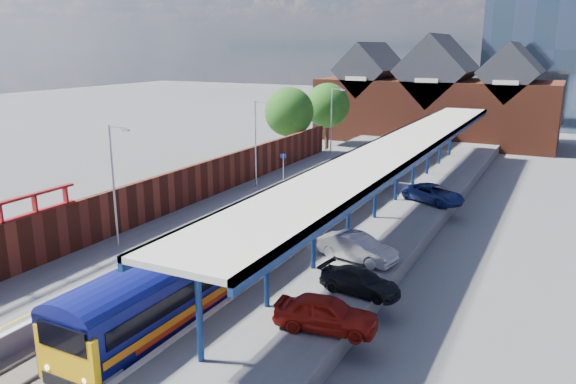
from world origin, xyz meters
name	(u,v)px	position (x,y,z in m)	size (l,w,h in m)	color
ground	(363,186)	(0.00, 30.00, 0.00)	(240.00, 240.00, 0.00)	#5B5B5E
ballast_bed	(318,214)	(0.00, 20.00, 0.03)	(6.00, 76.00, 0.06)	#473D33
rails	(318,213)	(0.00, 20.00, 0.12)	(4.51, 76.00, 0.14)	slate
left_platform	(255,199)	(-5.50, 20.00, 0.50)	(5.00, 76.00, 1.00)	#565659
right_platform	(397,218)	(6.00, 20.00, 0.50)	(6.00, 76.00, 1.00)	#565659
coping_left	(281,196)	(-3.15, 20.00, 1.02)	(0.30, 76.00, 0.05)	silver
coping_right	(358,206)	(3.15, 20.00, 1.02)	(0.30, 76.00, 0.05)	silver
yellow_line	(274,195)	(-3.75, 20.00, 1.01)	(0.14, 76.00, 0.01)	yellow
train	(372,169)	(1.49, 27.76, 2.12)	(3.07, 65.94, 3.45)	navy
canopy	(401,147)	(5.48, 21.95, 5.25)	(4.50, 52.00, 4.48)	navy
lamp_post_b	(115,179)	(-6.36, 6.00, 4.99)	(1.48, 0.18, 7.00)	#A5A8AA
lamp_post_c	(257,138)	(-6.36, 22.00, 4.99)	(1.48, 0.18, 7.00)	#A5A8AA
lamp_post_d	(333,117)	(-6.36, 38.00, 4.99)	(1.48, 0.18, 7.00)	#A5A8AA
platform_sign	(283,163)	(-5.00, 24.00, 2.69)	(0.55, 0.08, 2.50)	#A5A8AA
brick_wall	(176,189)	(-8.10, 13.54, 2.45)	(0.35, 50.00, 3.86)	maroon
station_building	(436,99)	(0.00, 58.00, 5.45)	(30.00, 12.12, 13.78)	maroon
tree_near	(290,113)	(-10.35, 35.91, 5.35)	(5.20, 5.20, 8.10)	#382314
tree_far	(328,107)	(-9.35, 43.91, 5.35)	(5.20, 5.20, 8.10)	#382314
parked_car_red	(326,313)	(8.16, 2.23, 1.72)	(1.71, 4.24, 1.44)	maroon
parked_car_silver	(357,248)	(6.67, 10.03, 1.72)	(1.53, 4.37, 1.44)	#B6B5BA
parked_car_dark	(360,281)	(8.19, 6.19, 1.57)	(1.59, 3.91, 1.13)	black
parked_car_blue	(433,194)	(7.68, 23.55, 1.66)	(2.19, 4.74, 1.32)	navy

